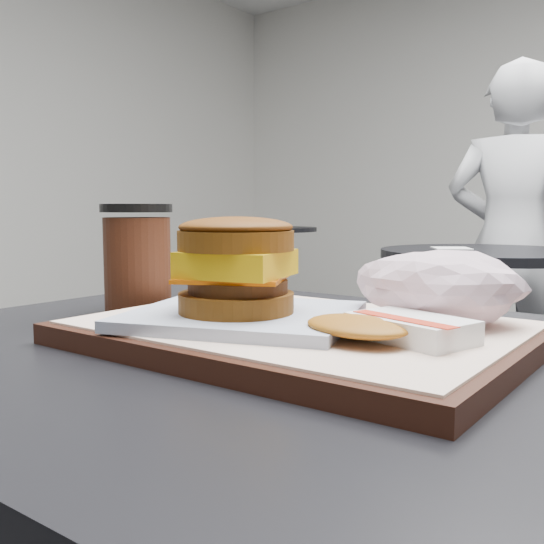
{
  "coord_description": "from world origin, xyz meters",
  "views": [
    {
      "loc": [
        0.29,
        -0.42,
        0.89
      ],
      "look_at": [
        -0.02,
        -0.01,
        0.83
      ],
      "focal_mm": 40.0,
      "sensor_mm": 36.0,
      "label": 1
    }
  ],
  "objects": [
    {
      "name": "crumpled_wrapper",
      "position": [
        0.09,
        0.08,
        0.82
      ],
      "size": [
        0.14,
        0.11,
        0.06
      ],
      "primitive_type": null,
      "color": "white",
      "rests_on": "serving_tray"
    },
    {
      "name": "hash_brown",
      "position": [
        0.09,
        -0.01,
        0.8
      ],
      "size": [
        0.13,
        0.11,
        0.02
      ],
      "color": "white",
      "rests_on": "serving_tray"
    },
    {
      "name": "serving_tray",
      "position": [
        -0.01,
        0.01,
        0.78
      ],
      "size": [
        0.38,
        0.28,
        0.02
      ],
      "color": "black",
      "rests_on": "customer_table"
    },
    {
      "name": "coffee_cup",
      "position": [
        -0.25,
        0.04,
        0.83
      ],
      "size": [
        0.08,
        0.08,
        0.12
      ],
      "color": "#3B190E",
      "rests_on": "customer_table"
    },
    {
      "name": "breakfast_sandwich",
      "position": [
        -0.05,
        -0.02,
        0.83
      ],
      "size": [
        0.23,
        0.22,
        0.09
      ],
      "color": "silver",
      "rests_on": "serving_tray"
    },
    {
      "name": "neighbor_table",
      "position": [
        -0.35,
        1.65,
        0.55
      ],
      "size": [
        0.7,
        0.7,
        0.75
      ],
      "color": "black",
      "rests_on": "ground"
    },
    {
      "name": "napkin",
      "position": [
        -0.46,
        1.63,
        0.75
      ],
      "size": [
        0.17,
        0.17,
        0.0
      ],
      "primitive_type": "cube",
      "rotation": [
        0.0,
        0.0,
        0.58
      ],
      "color": "white",
      "rests_on": "neighbor_table"
    },
    {
      "name": "bg_table_mid",
      "position": [
        -2.4,
        3.2,
        0.56
      ],
      "size": [
        0.66,
        0.66,
        0.75
      ],
      "color": "black",
      "rests_on": "ground"
    },
    {
      "name": "patron",
      "position": [
        -0.42,
        2.23,
        0.74
      ],
      "size": [
        0.58,
        0.42,
        1.49
      ],
      "primitive_type": "imported",
      "rotation": [
        0.0,
        0.0,
        3.27
      ],
      "color": "silver",
      "rests_on": "ground"
    }
  ]
}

